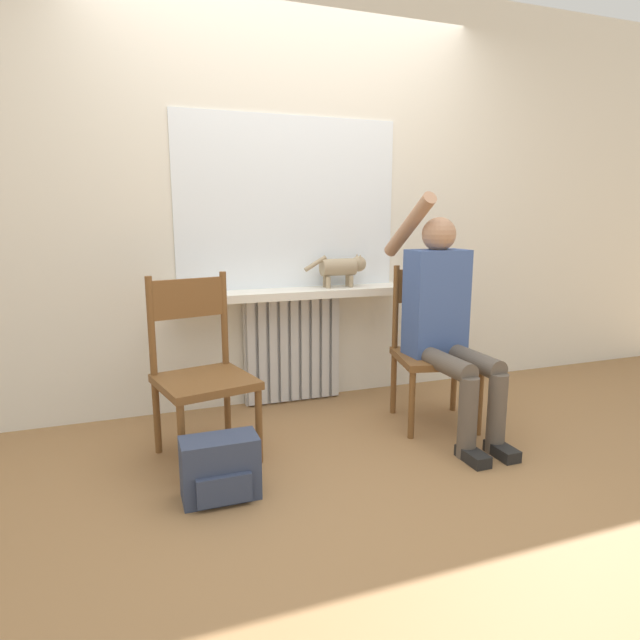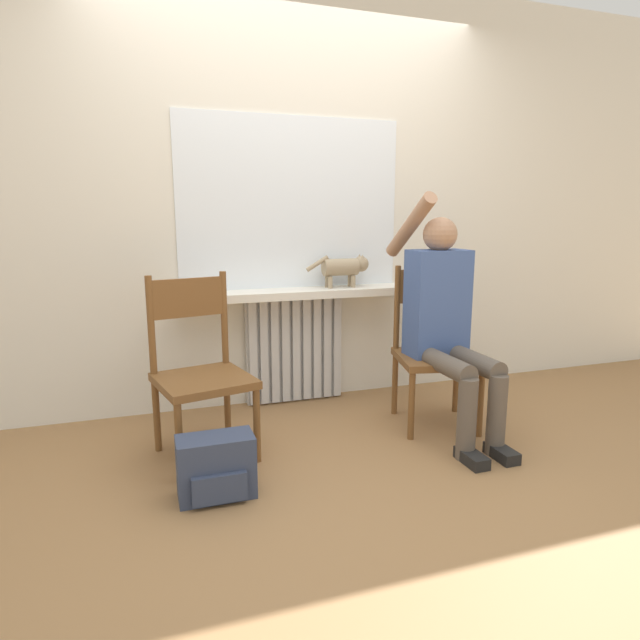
% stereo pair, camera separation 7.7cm
% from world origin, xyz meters
% --- Properties ---
extents(ground_plane, '(12.00, 12.00, 0.00)m').
position_xyz_m(ground_plane, '(0.00, 0.00, 0.00)').
color(ground_plane, olive).
extents(wall_with_window, '(7.00, 0.06, 2.70)m').
position_xyz_m(wall_with_window, '(0.00, 1.23, 1.35)').
color(wall_with_window, silver).
rests_on(wall_with_window, ground_plane).
extents(radiator, '(0.65, 0.08, 0.72)m').
position_xyz_m(radiator, '(0.00, 1.15, 0.36)').
color(radiator, silver).
rests_on(radiator, ground_plane).
extents(windowsill, '(1.52, 0.25, 0.05)m').
position_xyz_m(windowsill, '(0.00, 1.07, 0.74)').
color(windowsill, white).
rests_on(windowsill, radiator).
extents(window_glass, '(1.46, 0.01, 1.08)m').
position_xyz_m(window_glass, '(0.00, 1.20, 1.31)').
color(window_glass, white).
rests_on(window_glass, windowsill).
extents(chair_left, '(0.54, 0.54, 0.94)m').
position_xyz_m(chair_left, '(-0.69, 0.52, 0.46)').
color(chair_left, brown).
rests_on(chair_left, ground_plane).
extents(chair_right, '(0.54, 0.54, 0.94)m').
position_xyz_m(chair_right, '(0.69, 0.52, 0.46)').
color(chair_right, brown).
rests_on(chair_right, ground_plane).
extents(person, '(0.36, 1.03, 1.36)m').
position_xyz_m(person, '(0.68, 0.40, 0.67)').
color(person, brown).
rests_on(person, ground_plane).
extents(cat, '(0.43, 0.11, 0.21)m').
position_xyz_m(cat, '(0.33, 1.09, 0.90)').
color(cat, '#9E896B').
rests_on(cat, windowsill).
extents(backpack, '(0.34, 0.20, 0.28)m').
position_xyz_m(backpack, '(-0.68, 0.04, 0.14)').
color(backpack, '#333D56').
rests_on(backpack, ground_plane).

